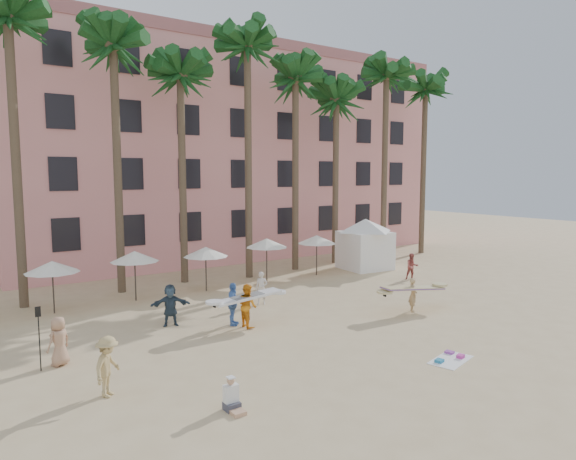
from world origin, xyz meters
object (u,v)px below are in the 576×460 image
(carrier_yellow, at_px, (413,292))
(carrier_white, at_px, (247,304))
(cabana, at_px, (365,239))
(pink_hotel, at_px, (220,157))

(carrier_yellow, xyz_separation_m, carrier_white, (-7.82, 2.38, 0.06))
(carrier_yellow, bearing_deg, cabana, 58.50)
(pink_hotel, bearing_deg, cabana, -73.08)
(pink_hotel, xyz_separation_m, carrier_yellow, (-1.72, -23.12, -7.05))
(pink_hotel, relative_size, carrier_yellow, 10.03)
(pink_hotel, relative_size, carrier_white, 11.04)
(pink_hotel, bearing_deg, carrier_white, -114.71)
(carrier_yellow, bearing_deg, carrier_white, 163.04)
(carrier_yellow, relative_size, carrier_white, 1.10)
(pink_hotel, distance_m, carrier_white, 23.87)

